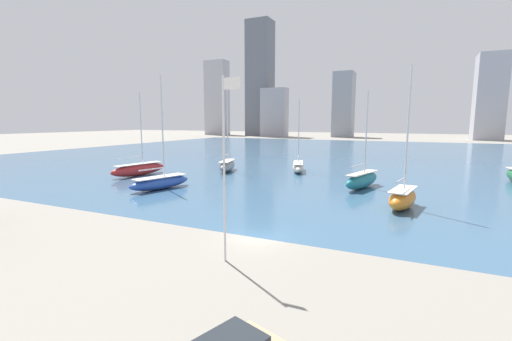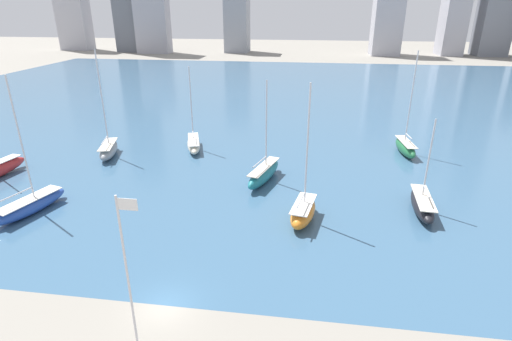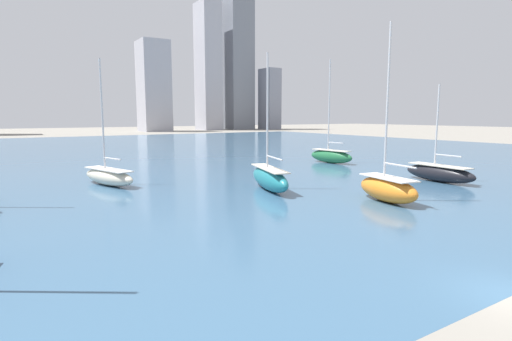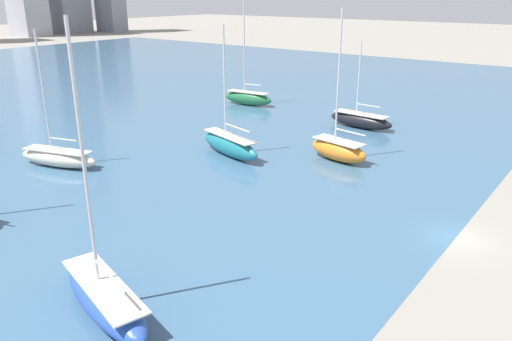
# 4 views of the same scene
# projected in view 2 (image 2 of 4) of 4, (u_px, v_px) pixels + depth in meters

# --- Properties ---
(ground_plane) EXTENTS (500.00, 500.00, 0.00)m
(ground_plane) POSITION_uv_depth(u_px,v_px,m) (166.00, 306.00, 29.92)
(ground_plane) COLOR gray
(harbor_water) EXTENTS (180.00, 140.00, 0.00)m
(harbor_water) POSITION_uv_depth(u_px,v_px,m) (268.00, 101.00, 93.95)
(harbor_water) COLOR #385B7A
(harbor_water) RESTS_ON ground_plane
(flag_pole) EXTENTS (1.24, 0.14, 11.54)m
(flag_pole) POSITION_uv_depth(u_px,v_px,m) (129.00, 277.00, 23.14)
(flag_pole) COLOR silver
(flag_pole) RESTS_ON ground_plane
(sailboat_teal) EXTENTS (4.14, 9.16, 12.77)m
(sailboat_teal) POSITION_uv_depth(u_px,v_px,m) (264.00, 173.00, 50.57)
(sailboat_teal) COLOR #1E757F
(sailboat_teal) RESTS_ON harbor_water
(sailboat_gray) EXTENTS (4.04, 7.90, 15.38)m
(sailboat_gray) POSITION_uv_depth(u_px,v_px,m) (109.00, 149.00, 59.12)
(sailboat_gray) COLOR gray
(sailboat_gray) RESTS_ON harbor_water
(sailboat_green) EXTENTS (2.63, 7.93, 15.08)m
(sailboat_green) POSITION_uv_depth(u_px,v_px,m) (405.00, 147.00, 60.12)
(sailboat_green) COLOR #236B3D
(sailboat_green) RESTS_ON harbor_water
(sailboat_cream) EXTENTS (4.34, 8.51, 12.60)m
(sailboat_cream) POSITION_uv_depth(u_px,v_px,m) (194.00, 144.00, 62.09)
(sailboat_cream) COLOR beige
(sailboat_cream) RESTS_ON harbor_water
(sailboat_orange) EXTENTS (3.37, 6.73, 14.30)m
(sailboat_orange) POSITION_uv_depth(u_px,v_px,m) (303.00, 211.00, 41.24)
(sailboat_orange) COLOR orange
(sailboat_orange) RESTS_ON harbor_water
(sailboat_black) EXTENTS (2.61, 8.36, 10.26)m
(sailboat_black) POSITION_uv_depth(u_px,v_px,m) (422.00, 204.00, 43.18)
(sailboat_black) COLOR black
(sailboat_black) RESTS_ON harbor_water
(sailboat_blue) EXTENTS (4.49, 9.11, 14.70)m
(sailboat_blue) POSITION_uv_depth(u_px,v_px,m) (30.00, 205.00, 42.96)
(sailboat_blue) COLOR #284CA8
(sailboat_blue) RESTS_ON harbor_water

